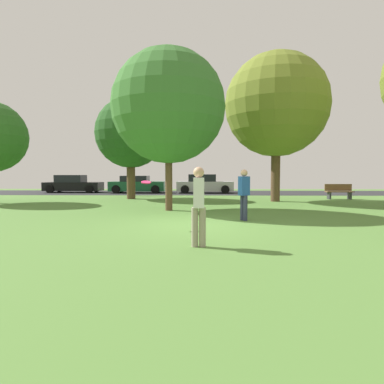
% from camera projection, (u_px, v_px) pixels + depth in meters
% --- Properties ---
extents(ground_plane, '(44.00, 44.00, 0.00)m').
position_uv_depth(ground_plane, '(190.00, 224.00, 9.73)').
color(ground_plane, '#547F38').
extents(road_strip, '(44.00, 6.40, 0.01)m').
position_uv_depth(road_strip, '(196.00, 193.00, 25.70)').
color(road_strip, '#28282B').
rests_on(road_strip, ground_plane).
extents(maple_tree_near, '(4.18, 4.18, 6.05)m').
position_uv_depth(maple_tree_near, '(130.00, 133.00, 19.32)').
color(maple_tree_near, brown).
rests_on(maple_tree_near, ground_plane).
extents(oak_tree_left, '(5.57, 5.57, 8.02)m').
position_uv_depth(oak_tree_left, '(276.00, 105.00, 17.46)').
color(oak_tree_left, brown).
rests_on(oak_tree_left, ground_plane).
extents(maple_tree_far, '(4.64, 4.64, 6.58)m').
position_uv_depth(maple_tree_far, '(169.00, 107.00, 13.17)').
color(maple_tree_far, brown).
rests_on(maple_tree_far, ground_plane).
extents(person_catcher, '(0.39, 0.35, 1.66)m').
position_uv_depth(person_catcher, '(244.00, 192.00, 10.47)').
color(person_catcher, '#2D334C').
rests_on(person_catcher, ground_plane).
extents(person_walking, '(0.30, 0.32, 1.67)m').
position_uv_depth(person_walking, '(199.00, 203.00, 6.70)').
color(person_walking, gray).
rests_on(person_walking, ground_plane).
extents(frisbee_disc, '(0.35, 0.35, 0.09)m').
position_uv_depth(frisbee_disc, '(146.00, 182.00, 8.94)').
color(frisbee_disc, '#EA2D6B').
extents(parked_car_black, '(4.45, 1.94, 1.41)m').
position_uv_depth(parked_car_black, '(73.00, 184.00, 26.12)').
color(parked_car_black, black).
rests_on(parked_car_black, ground_plane).
extents(parked_car_green, '(4.31, 2.12, 1.35)m').
position_uv_depth(parked_car_green, '(137.00, 185.00, 25.58)').
color(parked_car_green, '#195633').
rests_on(parked_car_green, ground_plane).
extents(parked_car_silver, '(4.36, 2.11, 1.46)m').
position_uv_depth(parked_car_silver, '(204.00, 184.00, 25.42)').
color(parked_car_silver, '#B7B7BC').
rests_on(parked_car_silver, ground_plane).
extents(park_bench, '(1.60, 0.45, 0.90)m').
position_uv_depth(park_bench, '(339.00, 191.00, 19.23)').
color(park_bench, brown).
rests_on(park_bench, ground_plane).
extents(street_lamp_post, '(0.14, 0.14, 4.50)m').
position_uv_depth(street_lamp_post, '(131.00, 163.00, 21.89)').
color(street_lamp_post, '#2D2D33').
rests_on(street_lamp_post, ground_plane).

